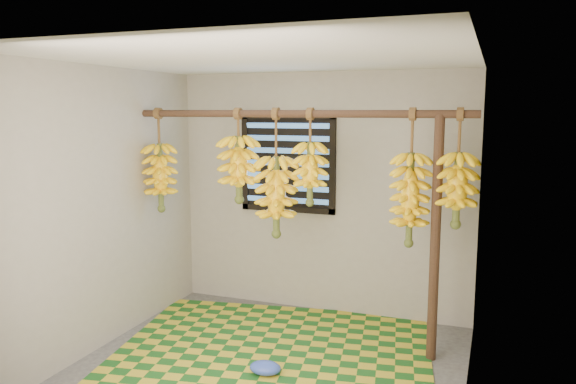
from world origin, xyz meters
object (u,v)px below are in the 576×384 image
at_px(woven_mat, 274,350).
at_px(banana_bunch_b, 239,169).
at_px(banana_bunch_f, 457,190).
at_px(plastic_bag, 265,368).
at_px(support_post, 435,240).
at_px(banana_bunch_e, 410,199).
at_px(banana_bunch_c, 276,197).
at_px(banana_bunch_d, 310,173).
at_px(banana_bunch_a, 160,177).

distance_m(woven_mat, banana_bunch_b, 1.60).
bearing_deg(banana_bunch_f, plastic_bag, -150.40).
distance_m(support_post, banana_bunch_f, 0.44).
bearing_deg(woven_mat, banana_bunch_e, 15.54).
relative_size(woven_mat, banana_bunch_c, 2.33).
bearing_deg(support_post, banana_bunch_d, 180.00).
height_order(banana_bunch_c, banana_bunch_d, same).
bearing_deg(banana_bunch_c, banana_bunch_a, 180.00).
bearing_deg(banana_bunch_f, banana_bunch_b, -180.00).
height_order(banana_bunch_a, banana_bunch_d, same).
distance_m(banana_bunch_b, banana_bunch_f, 1.88).
xyz_separation_m(banana_bunch_a, banana_bunch_b, (0.82, 0.00, 0.11)).
bearing_deg(banana_bunch_e, banana_bunch_f, 0.00).
relative_size(plastic_bag, banana_bunch_e, 0.23).
distance_m(banana_bunch_b, banana_bunch_d, 0.67).
xyz_separation_m(woven_mat, banana_bunch_a, (-1.27, 0.30, 1.40)).
distance_m(banana_bunch_b, banana_bunch_c, 0.43).
xyz_separation_m(banana_bunch_b, banana_bunch_f, (1.87, 0.00, -0.09)).
height_order(woven_mat, banana_bunch_d, banana_bunch_d).
bearing_deg(banana_bunch_f, banana_bunch_d, 180.00).
bearing_deg(plastic_bag, woven_mat, 103.47).
distance_m(banana_bunch_a, banana_bunch_f, 2.69).
bearing_deg(banana_bunch_a, banana_bunch_c, 0.00).
height_order(banana_bunch_a, banana_bunch_b, same).
distance_m(banana_bunch_a, banana_bunch_c, 1.18).
distance_m(banana_bunch_d, banana_bunch_e, 0.87).
distance_m(woven_mat, banana_bunch_d, 1.54).
relative_size(banana_bunch_d, banana_bunch_f, 0.89).
distance_m(support_post, woven_mat, 1.64).
relative_size(banana_bunch_e, banana_bunch_f, 1.20).
height_order(plastic_bag, banana_bunch_d, banana_bunch_d).
height_order(banana_bunch_a, banana_bunch_f, same).
bearing_deg(woven_mat, banana_bunch_b, 146.80).
height_order(plastic_bag, banana_bunch_a, banana_bunch_a).
relative_size(woven_mat, banana_bunch_d, 3.18).
bearing_deg(plastic_bag, banana_bunch_e, 38.00).
height_order(support_post, banana_bunch_d, banana_bunch_d).
relative_size(banana_bunch_b, banana_bunch_c, 0.74).
distance_m(banana_bunch_b, banana_bunch_e, 1.53).
distance_m(plastic_bag, banana_bunch_a, 2.06).
xyz_separation_m(support_post, plastic_bag, (-1.16, -0.75, -0.94)).
bearing_deg(banana_bunch_a, banana_bunch_b, 0.00).
bearing_deg(banana_bunch_d, banana_bunch_f, 0.00).
relative_size(woven_mat, banana_bunch_f, 2.82).
height_order(banana_bunch_a, banana_bunch_c, same).
height_order(banana_bunch_e, banana_bunch_f, same).
relative_size(woven_mat, plastic_bag, 10.45).
bearing_deg(banana_bunch_a, banana_bunch_e, 0.00).
distance_m(plastic_bag, banana_bunch_f, 2.03).
relative_size(banana_bunch_c, banana_bunch_f, 1.21).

